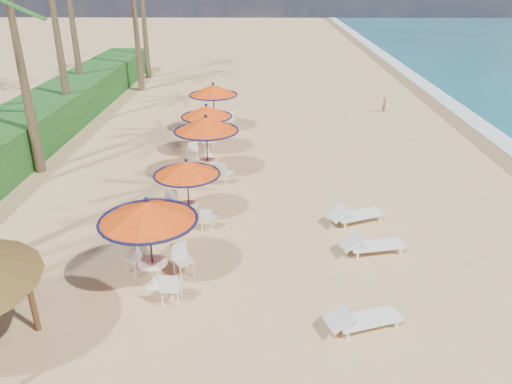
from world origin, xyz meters
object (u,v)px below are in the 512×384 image
(station_3, at_px, (206,116))
(lounger_near, at_px, (361,319))
(station_4, at_px, (215,94))
(lounger_mid, at_px, (370,244))
(lounger_far, at_px, (354,215))
(station_1, at_px, (186,176))
(station_2, at_px, (206,131))
(station_0, at_px, (150,222))

(station_3, relative_size, lounger_near, 1.26)
(station_4, xyz_separation_m, lounger_mid, (5.64, -12.06, -1.65))
(station_3, relative_size, lounger_far, 1.18)
(station_4, bearing_deg, station_1, -90.05)
(station_3, xyz_separation_m, station_4, (0.08, 3.53, 0.15))
(station_3, distance_m, station_4, 3.54)
(station_1, bearing_deg, station_3, 90.59)
(station_4, bearing_deg, station_2, -87.66)
(station_1, relative_size, lounger_near, 1.19)
(station_0, height_order, station_1, station_0)
(station_0, distance_m, lounger_near, 5.63)
(station_0, relative_size, lounger_mid, 1.34)
(station_0, distance_m, lounger_far, 7.09)
(station_2, height_order, lounger_near, station_2)
(station_4, distance_m, lounger_mid, 13.42)
(station_0, relative_size, lounger_far, 1.31)
(station_1, height_order, station_4, station_4)
(station_2, distance_m, station_4, 6.40)
(station_0, bearing_deg, lounger_mid, 16.26)
(station_3, bearing_deg, lounger_mid, -56.16)
(station_1, xyz_separation_m, station_2, (0.27, 3.74, 0.37))
(station_0, bearing_deg, station_1, 84.58)
(station_1, distance_m, station_3, 6.60)
(station_1, bearing_deg, station_2, 85.88)
(station_0, height_order, lounger_mid, station_0)
(station_1, xyz_separation_m, station_4, (0.01, 10.13, 0.32))
(station_4, xyz_separation_m, lounger_far, (5.48, -10.12, -1.64))
(station_0, bearing_deg, station_3, 88.43)
(lounger_near, height_order, lounger_far, lounger_far)
(station_0, distance_m, station_4, 13.82)
(station_2, height_order, lounger_far, station_2)
(station_2, xyz_separation_m, station_4, (-0.26, 6.39, -0.06))
(station_4, distance_m, lounger_near, 16.30)
(station_2, relative_size, station_4, 1.03)
(station_4, distance_m, lounger_far, 11.63)
(station_4, height_order, lounger_near, station_4)
(station_3, bearing_deg, lounger_far, -49.84)
(station_2, xyz_separation_m, lounger_near, (4.51, -9.10, -1.72))
(station_0, bearing_deg, station_2, 85.24)
(station_0, xyz_separation_m, lounger_mid, (6.00, 1.75, -1.60))
(lounger_near, bearing_deg, lounger_far, 63.80)
(station_2, xyz_separation_m, station_3, (-0.34, 2.86, -0.21))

